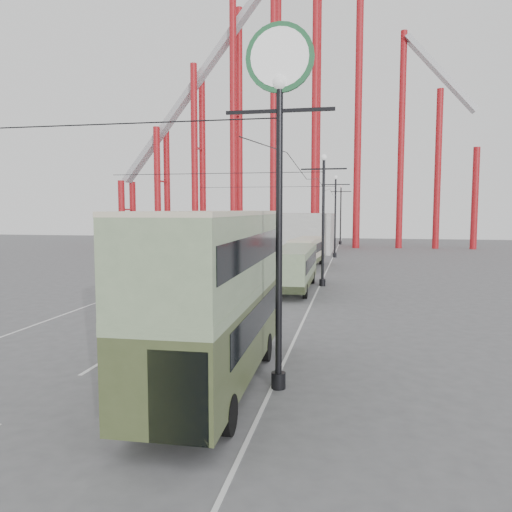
% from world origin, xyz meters
% --- Properties ---
extents(ground, '(160.00, 160.00, 0.00)m').
position_xyz_m(ground, '(0.00, 0.00, 0.00)').
color(ground, '#535356').
rests_on(ground, ground).
extents(road_markings, '(12.52, 120.00, 0.01)m').
position_xyz_m(road_markings, '(-0.86, 19.70, 0.01)').
color(road_markings, silver).
rests_on(road_markings, ground).
extents(lamp_post_near, '(3.20, 0.44, 10.80)m').
position_xyz_m(lamp_post_near, '(5.60, -3.00, 7.86)').
color(lamp_post_near, black).
rests_on(lamp_post_near, ground).
extents(lamp_post_mid, '(3.20, 0.44, 9.32)m').
position_xyz_m(lamp_post_mid, '(5.60, 18.00, 4.68)').
color(lamp_post_mid, black).
rests_on(lamp_post_mid, ground).
extents(lamp_post_far, '(3.20, 0.44, 9.32)m').
position_xyz_m(lamp_post_far, '(5.60, 40.00, 4.68)').
color(lamp_post_far, black).
rests_on(lamp_post_far, ground).
extents(lamp_post_distant, '(3.20, 0.44, 9.32)m').
position_xyz_m(lamp_post_distant, '(5.60, 62.00, 4.68)').
color(lamp_post_distant, black).
rests_on(lamp_post_distant, ground).
extents(roller_coaster, '(52.95, 5.00, 55.48)m').
position_xyz_m(roller_coaster, '(-2.49, 56.89, 22.92)').
color(roller_coaster, maroon).
rests_on(roller_coaster, ground).
extents(fairground_shed, '(22.00, 10.00, 5.00)m').
position_xyz_m(fairground_shed, '(-6.00, 47.00, 2.50)').
color(fairground_shed, '#A2A29D').
rests_on(fairground_shed, ground).
extents(double_decker_bus, '(2.76, 10.11, 5.40)m').
position_xyz_m(double_decker_bus, '(3.67, -3.18, 3.03)').
color(double_decker_bus, '#394424').
rests_on(double_decker_bus, ground).
extents(single_decker_green, '(2.45, 10.17, 2.87)m').
position_xyz_m(single_decker_green, '(3.81, 16.03, 1.62)').
color(single_decker_green, gray).
rests_on(single_decker_green, ground).
extents(single_decker_cream, '(2.83, 8.98, 2.75)m').
position_xyz_m(single_decker_cream, '(3.37, 29.93, 1.55)').
color(single_decker_cream, beige).
rests_on(single_decker_cream, ground).
extents(pedestrian, '(0.68, 0.57, 1.59)m').
position_xyz_m(pedestrian, '(1.56, 7.02, 0.80)').
color(pedestrian, black).
rests_on(pedestrian, ground).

